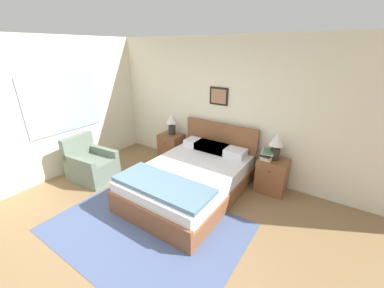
{
  "coord_description": "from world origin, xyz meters",
  "views": [
    {
      "loc": [
        2.02,
        -1.39,
        2.39
      ],
      "look_at": [
        0.11,
        1.45,
        0.98
      ],
      "focal_mm": 22.0,
      "sensor_mm": 36.0,
      "label": 1
    }
  ],
  "objects": [
    {
      "name": "book_slim_near_top",
      "position": [
        1.06,
        2.34,
        0.73
      ],
      "size": [
        0.22,
        0.23,
        0.03
      ],
      "rotation": [
        0.0,
        0.0,
        0.16
      ],
      "color": "silver",
      "rests_on": "book_novel_upper"
    },
    {
      "name": "armchair",
      "position": [
        -1.84,
        0.86,
        0.28
      ],
      "size": [
        0.86,
        0.72,
        0.84
      ],
      "rotation": [
        0.0,
        0.0,
        -1.47
      ],
      "color": "slate",
      "rests_on": "ground_plane"
    },
    {
      "name": "ground_plane",
      "position": [
        0.0,
        0.0,
        0.0
      ],
      "size": [
        16.0,
        16.0,
        0.0
      ],
      "primitive_type": "plane",
      "color": "olive"
    },
    {
      "name": "nightstand_near_window",
      "position": [
        -1.08,
        2.38,
        0.3
      ],
      "size": [
        0.49,
        0.43,
        0.61
      ],
      "color": "brown",
      "rests_on": "ground_plane"
    },
    {
      "name": "book_paperback_top",
      "position": [
        1.06,
        2.34,
        0.76
      ],
      "size": [
        0.19,
        0.27,
        0.02
      ],
      "rotation": [
        0.0,
        0.0,
        0.16
      ],
      "color": "#4C7551",
      "rests_on": "book_slim_near_top"
    },
    {
      "name": "wall_back",
      "position": [
        -0.0,
        2.67,
        1.3
      ],
      "size": [
        7.39,
        0.09,
        2.6
      ],
      "color": "beige",
      "rests_on": "ground_plane"
    },
    {
      "name": "book_novel_upper",
      "position": [
        1.06,
        2.34,
        0.7
      ],
      "size": [
        0.19,
        0.29,
        0.03
      ],
      "rotation": [
        0.0,
        0.0,
        -0.12
      ],
      "color": "#232328",
      "rests_on": "book_hardcover_middle"
    },
    {
      "name": "table_lamp_near_window",
      "position": [
        -1.07,
        2.41,
        0.9
      ],
      "size": [
        0.24,
        0.24,
        0.47
      ],
      "color": "#2D2823",
      "rests_on": "nightstand_near_window"
    },
    {
      "name": "book_hardcover_middle",
      "position": [
        1.06,
        2.34,
        0.66
      ],
      "size": [
        0.2,
        0.25,
        0.04
      ],
      "rotation": [
        0.0,
        0.0,
        -0.17
      ],
      "color": "beige",
      "rests_on": "book_thick_bottom"
    },
    {
      "name": "area_rug_main",
      "position": [
        0.0,
        0.45,
        0.0
      ],
      "size": [
        2.67,
        1.93,
        0.01
      ],
      "color": "#47567F",
      "rests_on": "ground_plane"
    },
    {
      "name": "wall_left",
      "position": [
        -2.52,
        1.3,
        1.3
      ],
      "size": [
        0.08,
        5.04,
        2.6
      ],
      "color": "beige",
      "rests_on": "ground_plane"
    },
    {
      "name": "book_thick_bottom",
      "position": [
        1.06,
        2.34,
        0.63
      ],
      "size": [
        0.18,
        0.24,
        0.03
      ],
      "rotation": [
        0.0,
        0.0,
        -0.02
      ],
      "color": "beige",
      "rests_on": "nightstand_by_door"
    },
    {
      "name": "bed",
      "position": [
        0.04,
        1.52,
        0.29
      ],
      "size": [
        1.54,
        2.19,
        1.02
      ],
      "color": "brown",
      "rests_on": "ground_plane"
    },
    {
      "name": "nightstand_by_door",
      "position": [
        1.17,
        2.38,
        0.3
      ],
      "size": [
        0.49,
        0.43,
        0.61
      ],
      "color": "brown",
      "rests_on": "ground_plane"
    },
    {
      "name": "table_lamp_by_door",
      "position": [
        1.16,
        2.41,
        0.9
      ],
      "size": [
        0.24,
        0.24,
        0.47
      ],
      "color": "#2D2823",
      "rests_on": "nightstand_by_door"
    }
  ]
}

